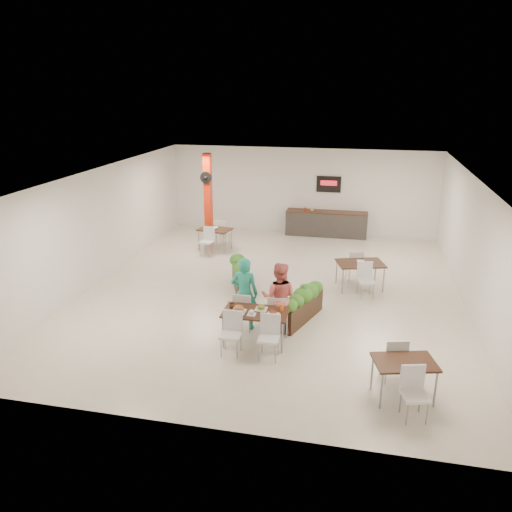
{
  "coord_description": "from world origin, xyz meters",
  "views": [
    {
      "loc": [
        2.26,
        -12.55,
        5.35
      ],
      "look_at": [
        -0.38,
        -0.38,
        1.1
      ],
      "focal_mm": 35.0,
      "sensor_mm": 36.0,
      "label": 1
    }
  ],
  "objects": [
    {
      "name": "side_table_b",
      "position": [
        2.33,
        0.68,
        0.63
      ],
      "size": [
        1.44,
        1.67,
        0.92
      ],
      "rotation": [
        0.0,
        0.0,
        0.3
      ],
      "color": "black",
      "rests_on": "ground"
    },
    {
      "name": "diner_woman",
      "position": [
        0.57,
        -2.34,
        0.83
      ],
      "size": [
        0.82,
        0.64,
        1.67
      ],
      "primitive_type": "imported",
      "rotation": [
        0.0,
        0.0,
        3.15
      ],
      "color": "#E56B65",
      "rests_on": "ground"
    },
    {
      "name": "diner_man",
      "position": [
        -0.23,
        -2.34,
        0.86
      ],
      "size": [
        0.63,
        0.42,
        1.72
      ],
      "primitive_type": "imported",
      "rotation": [
        0.0,
        0.0,
        3.15
      ],
      "color": "teal",
      "rests_on": "ground"
    },
    {
      "name": "planter_left",
      "position": [
        -0.89,
        -0.14,
        0.5
      ],
      "size": [
        0.88,
        1.72,
        0.94
      ],
      "rotation": [
        0.0,
        0.0,
        1.92
      ],
      "color": "black",
      "rests_on": "ground"
    },
    {
      "name": "red_column",
      "position": [
        -3.0,
        3.79,
        1.64
      ],
      "size": [
        0.4,
        0.41,
        3.2
      ],
      "color": "red",
      "rests_on": "ground"
    },
    {
      "name": "service_counter",
      "position": [
        1.0,
        5.65,
        0.49
      ],
      "size": [
        3.0,
        0.64,
        2.2
      ],
      "color": "#2F2C2A",
      "rests_on": "ground"
    },
    {
      "name": "room_shell",
      "position": [
        0.0,
        0.0,
        2.01
      ],
      "size": [
        10.1,
        12.1,
        3.22
      ],
      "color": "white",
      "rests_on": "ground"
    },
    {
      "name": "planter_right",
      "position": [
        1.04,
        -1.71,
        0.49
      ],
      "size": [
        0.86,
        1.73,
        0.94
      ],
      "rotation": [
        0.0,
        0.0,
        1.24
      ],
      "color": "black",
      "rests_on": "ground"
    },
    {
      "name": "side_table_a",
      "position": [
        -2.58,
        3.13,
        0.62
      ],
      "size": [
        1.19,
        1.67,
        0.92
      ],
      "rotation": [
        0.0,
        0.0,
        -0.19
      ],
      "color": "black",
      "rests_on": "ground"
    },
    {
      "name": "main_table",
      "position": [
        0.16,
        -3.0,
        0.64
      ],
      "size": [
        1.41,
        1.63,
        0.92
      ],
      "rotation": [
        0.0,
        0.0,
        0.01
      ],
      "color": "black",
      "rests_on": "ground"
    },
    {
      "name": "side_table_c",
      "position": [
        3.19,
        -4.44,
        0.61
      ],
      "size": [
        1.22,
        1.67,
        0.92
      ],
      "rotation": [
        0.0,
        0.0,
        0.26
      ],
      "color": "black",
      "rests_on": "ground"
    },
    {
      "name": "ground",
      "position": [
        0.0,
        0.0,
        0.0
      ],
      "size": [
        12.0,
        12.0,
        0.0
      ],
      "primitive_type": "plane",
      "color": "beige",
      "rests_on": "ground"
    }
  ]
}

